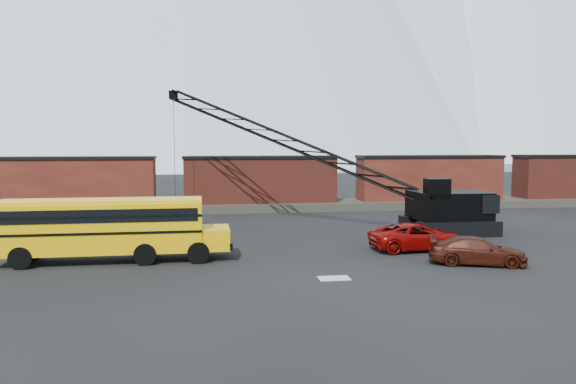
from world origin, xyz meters
The scene contains 10 objects.
ground centered at (0.00, 0.00, 0.00)m, with size 160.00×160.00×0.00m, color black.
gravel_berm centered at (0.00, 22.00, 0.35)m, with size 120.00×5.00×0.70m, color #4B443D.
boxcar_west_near centered at (-16.00, 22.00, 2.76)m, with size 13.70×3.10×4.17m.
boxcar_mid centered at (0.00, 22.00, 2.76)m, with size 13.70×3.10×4.17m.
boxcar_east_near centered at (16.00, 22.00, 2.76)m, with size 13.70×3.10×4.17m.
snow_patch centered at (0.50, -4.00, 0.01)m, with size 1.40×0.90×0.02m, color silver.
school_bus centered at (-9.94, 1.24, 1.79)m, with size 11.65×2.65×3.19m.
red_pickup centered at (6.76, 1.79, 0.76)m, with size 2.51×5.45×1.51m, color #8C0706.
maroon_suv centered at (8.24, -2.26, 0.68)m, with size 1.91×4.70×1.36m, color #3D140B.
crawler_crane centered at (1.10, 12.24, 6.06)m, with size 21.64×12.81×10.30m.
Camera 1 is at (-5.37, -27.97, 6.05)m, focal length 35.00 mm.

